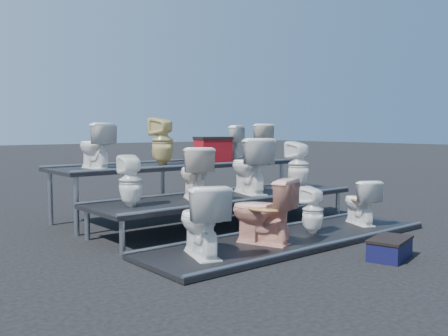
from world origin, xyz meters
TOP-DOWN VIEW (x-y plane):
  - ground at (0.00, 0.00)m, footprint 80.00×80.00m
  - tier_front at (0.00, -1.30)m, footprint 4.20×1.20m
  - tier_mid at (0.00, 0.00)m, footprint 4.20×1.20m
  - tier_back at (0.00, 1.30)m, footprint 4.20×1.20m
  - toilet_0 at (-1.45, -1.30)m, footprint 0.66×0.88m
  - toilet_1 at (-0.53, -1.30)m, footprint 0.69×0.89m
  - toilet_2 at (0.39, -1.30)m, footprint 0.28×0.29m
  - toilet_3 at (1.43, -1.30)m, footprint 0.59×0.73m
  - toilet_4 at (-1.60, 0.00)m, footprint 0.35×0.35m
  - toilet_5 at (-0.60, 0.00)m, footprint 0.67×0.83m
  - toilet_6 at (0.43, 0.00)m, footprint 0.70×0.94m
  - toilet_7 at (1.54, 0.00)m, footprint 0.36×0.37m
  - toilet_8 at (-1.47, 1.30)m, footprint 0.42×0.68m
  - toilet_9 at (-0.30, 1.30)m, footprint 0.44×0.45m
  - toilet_10 at (1.02, 1.30)m, footprint 0.56×0.72m
  - toilet_11 at (1.84, 1.30)m, footprint 0.58×0.75m
  - red_crate at (0.69, 1.24)m, footprint 0.64×0.55m
  - step_stool at (0.23, -2.55)m, footprint 0.64×0.48m

SIDE VIEW (x-z plane):
  - ground at x=0.00m, z-range 0.00..0.00m
  - tier_front at x=0.00m, z-range 0.00..0.06m
  - step_stool at x=0.23m, z-range 0.00..0.21m
  - tier_mid at x=0.00m, z-range 0.00..0.46m
  - toilet_2 at x=0.39m, z-range 0.06..0.68m
  - toilet_3 at x=1.43m, z-range 0.06..0.71m
  - tier_back at x=0.00m, z-range 0.00..0.86m
  - toilet_0 at x=-1.45m, z-range 0.06..0.85m
  - toilet_1 at x=-0.53m, z-range 0.06..0.86m
  - toilet_4 at x=-1.60m, z-range 0.46..1.12m
  - toilet_5 at x=-0.60m, z-range 0.46..1.20m
  - toilet_7 at x=1.54m, z-range 0.46..1.24m
  - toilet_6 at x=0.43m, z-range 0.46..1.31m
  - red_crate at x=0.69m, z-range 0.86..1.26m
  - toilet_10 at x=1.02m, z-range 0.86..1.51m
  - toilet_8 at x=-1.47m, z-range 0.86..1.53m
  - toilet_11 at x=1.84m, z-range 0.86..1.54m
  - toilet_9 at x=-0.30m, z-range 0.86..1.64m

